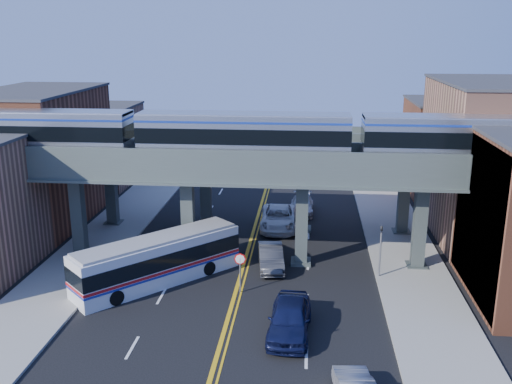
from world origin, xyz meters
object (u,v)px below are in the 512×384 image
(stop_sign, at_px, (240,266))
(car_lane_d, at_px, (302,205))
(car_lane_a, at_px, (290,318))
(transit_train, at_px, (244,135))
(transit_bus, at_px, (158,261))
(traffic_signal, at_px, (381,246))
(car_lane_c, at_px, (279,218))
(car_lane_b, at_px, (271,257))

(stop_sign, distance_m, car_lane_d, 17.15)
(car_lane_d, bearing_deg, car_lane_a, -90.69)
(transit_train, bearing_deg, transit_bus, -142.20)
(traffic_signal, height_order, transit_bus, traffic_signal)
(transit_train, relative_size, car_lane_c, 7.03)
(stop_sign, height_order, car_lane_d, stop_sign)
(traffic_signal, relative_size, car_lane_a, 0.75)
(transit_train, distance_m, transit_bus, 10.05)
(car_lane_a, bearing_deg, transit_bus, 149.08)
(transit_bus, xyz_separation_m, car_lane_c, (7.18, 11.42, -0.63))
(car_lane_a, height_order, car_lane_d, car_lane_a)
(stop_sign, bearing_deg, transit_bus, 169.72)
(car_lane_a, bearing_deg, transit_train, 112.67)
(car_lane_c, xyz_separation_m, car_lane_d, (1.88, 4.33, -0.16))
(traffic_signal, bearing_deg, car_lane_b, 171.43)
(car_lane_b, relative_size, car_lane_d, 0.95)
(transit_bus, relative_size, car_lane_b, 2.12)
(transit_train, relative_size, car_lane_d, 8.95)
(stop_sign, relative_size, traffic_signal, 0.64)
(car_lane_d, bearing_deg, car_lane_b, -98.57)
(car_lane_a, bearing_deg, car_lane_c, 97.81)
(traffic_signal, xyz_separation_m, transit_bus, (-14.38, -2.01, -0.80))
(car_lane_d, bearing_deg, stop_sign, -101.90)
(car_lane_b, height_order, car_lane_d, car_lane_b)
(car_lane_d, bearing_deg, car_lane_c, -113.26)
(transit_train, xyz_separation_m, car_lane_d, (3.89, 11.74, -8.43))
(car_lane_a, distance_m, car_lane_d, 21.55)
(traffic_signal, distance_m, transit_bus, 14.54)
(car_lane_b, bearing_deg, car_lane_d, 73.87)
(transit_train, bearing_deg, car_lane_a, -69.98)
(transit_train, xyz_separation_m, stop_sign, (0.31, -5.00, -7.38))
(car_lane_b, bearing_deg, car_lane_a, -87.05)
(stop_sign, distance_m, car_lane_b, 4.52)
(car_lane_b, height_order, car_lane_c, car_lane_c)
(transit_bus, bearing_deg, car_lane_c, 12.08)
(stop_sign, bearing_deg, car_lane_b, 68.23)
(car_lane_a, bearing_deg, car_lane_b, 102.98)
(transit_bus, distance_m, car_lane_c, 13.50)
(car_lane_c, bearing_deg, traffic_signal, -54.12)
(car_lane_a, relative_size, car_lane_d, 1.11)
(stop_sign, height_order, car_lane_a, stop_sign)
(transit_train, relative_size, stop_sign, 16.75)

